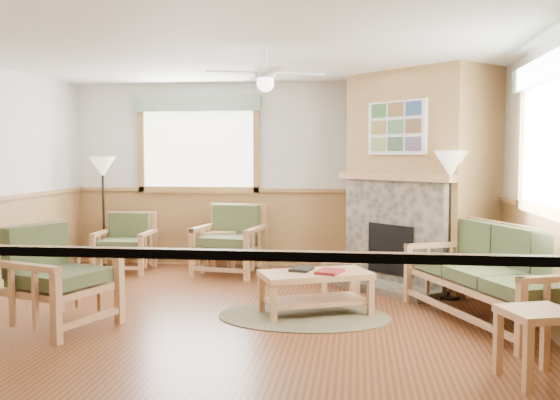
# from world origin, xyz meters

# --- Properties ---
(floor) EXTENTS (6.00, 6.00, 0.01)m
(floor) POSITION_xyz_m (0.00, 0.00, -0.01)
(floor) COLOR brown
(floor) RESTS_ON ground
(ceiling) EXTENTS (6.00, 6.00, 0.01)m
(ceiling) POSITION_xyz_m (0.00, 0.00, 2.70)
(ceiling) COLOR white
(ceiling) RESTS_ON floor
(wall_back) EXTENTS (6.00, 0.02, 2.70)m
(wall_back) POSITION_xyz_m (0.00, 3.00, 1.35)
(wall_back) COLOR silver
(wall_back) RESTS_ON floor
(wall_front) EXTENTS (6.00, 0.02, 2.70)m
(wall_front) POSITION_xyz_m (0.00, -3.00, 1.35)
(wall_front) COLOR silver
(wall_front) RESTS_ON floor
(wall_right) EXTENTS (0.02, 6.00, 2.70)m
(wall_right) POSITION_xyz_m (3.00, 0.00, 1.35)
(wall_right) COLOR silver
(wall_right) RESTS_ON floor
(wainscot) EXTENTS (6.00, 6.00, 1.10)m
(wainscot) POSITION_xyz_m (0.00, 0.00, 0.55)
(wainscot) COLOR #9F7441
(wainscot) RESTS_ON floor
(fireplace) EXTENTS (3.11, 3.11, 2.70)m
(fireplace) POSITION_xyz_m (2.05, 2.05, 1.35)
(fireplace) COLOR #9F7441
(fireplace) RESTS_ON floor
(window_back) EXTENTS (1.90, 0.16, 1.50)m
(window_back) POSITION_xyz_m (-1.10, 2.96, 2.53)
(window_back) COLOR white
(window_back) RESTS_ON wall_back
(window_right) EXTENTS (0.16, 1.90, 1.50)m
(window_right) POSITION_xyz_m (2.96, -0.20, 2.53)
(window_right) COLOR white
(window_right) RESTS_ON wall_right
(ceiling_fan) EXTENTS (1.59, 1.59, 0.36)m
(ceiling_fan) POSITION_xyz_m (0.30, 0.30, 2.66)
(ceiling_fan) COLOR white
(ceiling_fan) RESTS_ON ceiling
(sofa) EXTENTS (2.21, 1.56, 0.94)m
(sofa) POSITION_xyz_m (2.55, 0.16, 0.47)
(sofa) COLOR tan
(sofa) RESTS_ON floor
(armchair_back_left) EXTENTS (0.76, 0.76, 0.82)m
(armchair_back_left) POSITION_xyz_m (-2.01, 2.31, 0.41)
(armchair_back_left) COLOR tan
(armchair_back_left) RESTS_ON floor
(armchair_back_right) EXTENTS (0.97, 0.97, 0.95)m
(armchair_back_right) POSITION_xyz_m (-0.50, 2.31, 0.48)
(armchair_back_right) COLOR tan
(armchair_back_right) RESTS_ON floor
(armchair_left) EXTENTS (1.12, 1.12, 0.98)m
(armchair_left) POSITION_xyz_m (-1.57, -0.55, 0.49)
(armchair_left) COLOR tan
(armchair_left) RESTS_ON floor
(coffee_table) EXTENTS (1.24, 0.95, 0.44)m
(coffee_table) POSITION_xyz_m (0.82, 0.25, 0.22)
(coffee_table) COLOR tan
(coffee_table) RESTS_ON floor
(end_table_chairs) EXTENTS (0.64, 0.63, 0.57)m
(end_table_chairs) POSITION_xyz_m (-0.75, 2.55, 0.29)
(end_table_chairs) COLOR tan
(end_table_chairs) RESTS_ON floor
(end_table_sofa) EXTENTS (0.59, 0.58, 0.53)m
(end_table_sofa) POSITION_xyz_m (2.55, -1.46, 0.26)
(end_table_sofa) COLOR tan
(end_table_sofa) RESTS_ON floor
(footstool) EXTENTS (0.51, 0.51, 0.41)m
(footstool) POSITION_xyz_m (1.04, 1.51, 0.21)
(footstool) COLOR tan
(footstool) RESTS_ON floor
(braided_rug) EXTENTS (2.25, 2.25, 0.01)m
(braided_rug) POSITION_xyz_m (0.72, 0.12, 0.01)
(braided_rug) COLOR brown
(braided_rug) RESTS_ON floor
(floor_lamp_left) EXTENTS (0.45, 0.45, 1.63)m
(floor_lamp_left) POSITION_xyz_m (-2.41, 2.53, 0.82)
(floor_lamp_left) COLOR black
(floor_lamp_left) RESTS_ON floor
(floor_lamp_right) EXTENTS (0.41, 0.41, 1.70)m
(floor_lamp_right) POSITION_xyz_m (2.30, 1.17, 0.85)
(floor_lamp_right) COLOR black
(floor_lamp_right) RESTS_ON floor
(book_red) EXTENTS (0.31, 0.36, 0.03)m
(book_red) POSITION_xyz_m (0.97, 0.20, 0.47)
(book_red) COLOR maroon
(book_red) RESTS_ON coffee_table
(book_dark) EXTENTS (0.26, 0.31, 0.03)m
(book_dark) POSITION_xyz_m (0.67, 0.32, 0.47)
(book_dark) COLOR black
(book_dark) RESTS_ON coffee_table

